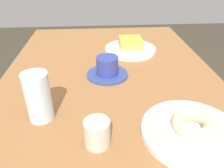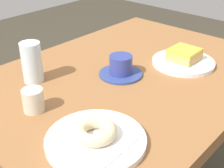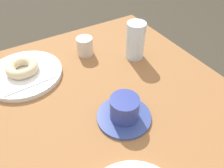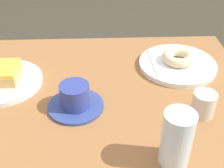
{
  "view_description": "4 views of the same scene",
  "coord_description": "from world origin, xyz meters",
  "px_view_note": "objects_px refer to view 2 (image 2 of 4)",
  "views": [
    {
      "loc": [
        0.7,
        -0.04,
        1.08
      ],
      "look_at": [
        0.16,
        -0.0,
        0.75
      ],
      "focal_mm": 35.37,
      "sensor_mm": 36.0,
      "label": 1
    },
    {
      "loc": [
        0.73,
        0.58,
        1.18
      ],
      "look_at": [
        0.13,
        0.04,
        0.73
      ],
      "focal_mm": 50.05,
      "sensor_mm": 36.0,
      "label": 2
    },
    {
      "loc": [
        -0.27,
        0.2,
        1.17
      ],
      "look_at": [
        0.13,
        -0.03,
        0.74
      ],
      "focal_mm": 35.2,
      "sensor_mm": 36.0,
      "label": 3
    },
    {
      "loc": [
        0.1,
        -0.59,
        1.2
      ],
      "look_at": [
        0.12,
        0.03,
        0.75
      ],
      "focal_mm": 47.2,
      "sensor_mm": 36.0,
      "label": 4
    }
  ],
  "objects_px": {
    "plate_glazed_square": "(183,62)",
    "donut_glazed_square": "(184,54)",
    "coffee_cup": "(121,67)",
    "sugar_jar": "(33,100)",
    "water_glass": "(32,62)",
    "plate_sugar_ring": "(96,140)",
    "donut_sugar_ring": "(95,131)"
  },
  "relations": [
    {
      "from": "donut_glazed_square",
      "to": "sugar_jar",
      "type": "xyz_separation_m",
      "value": [
        0.52,
        -0.15,
        -0.01
      ]
    },
    {
      "from": "donut_glazed_square",
      "to": "coffee_cup",
      "type": "relative_size",
      "value": 0.67
    },
    {
      "from": "plate_glazed_square",
      "to": "water_glass",
      "type": "bearing_deg",
      "value": -34.49
    },
    {
      "from": "coffee_cup",
      "to": "donut_sugar_ring",
      "type": "bearing_deg",
      "value": 30.85
    },
    {
      "from": "plate_sugar_ring",
      "to": "coffee_cup",
      "type": "distance_m",
      "value": 0.35
    },
    {
      "from": "plate_glazed_square",
      "to": "plate_sugar_ring",
      "type": "distance_m",
      "value": 0.52
    },
    {
      "from": "plate_sugar_ring",
      "to": "water_glass",
      "type": "relative_size",
      "value": 1.84
    },
    {
      "from": "plate_glazed_square",
      "to": "donut_glazed_square",
      "type": "distance_m",
      "value": 0.03
    },
    {
      "from": "coffee_cup",
      "to": "donut_glazed_square",
      "type": "bearing_deg",
      "value": 152.38
    },
    {
      "from": "coffee_cup",
      "to": "plate_sugar_ring",
      "type": "bearing_deg",
      "value": 30.85
    },
    {
      "from": "donut_glazed_square",
      "to": "coffee_cup",
      "type": "distance_m",
      "value": 0.24
    },
    {
      "from": "donut_glazed_square",
      "to": "sugar_jar",
      "type": "bearing_deg",
      "value": -15.86
    },
    {
      "from": "plate_glazed_square",
      "to": "sugar_jar",
      "type": "bearing_deg",
      "value": -15.86
    },
    {
      "from": "coffee_cup",
      "to": "sugar_jar",
      "type": "relative_size",
      "value": 2.25
    },
    {
      "from": "plate_glazed_square",
      "to": "water_glass",
      "type": "distance_m",
      "value": 0.52
    },
    {
      "from": "plate_sugar_ring",
      "to": "sugar_jar",
      "type": "distance_m",
      "value": 0.22
    },
    {
      "from": "water_glass",
      "to": "coffee_cup",
      "type": "height_order",
      "value": "water_glass"
    },
    {
      "from": "plate_sugar_ring",
      "to": "water_glass",
      "type": "height_order",
      "value": "water_glass"
    },
    {
      "from": "donut_glazed_square",
      "to": "donut_sugar_ring",
      "type": "distance_m",
      "value": 0.52
    },
    {
      "from": "coffee_cup",
      "to": "water_glass",
      "type": "bearing_deg",
      "value": -40.34
    },
    {
      "from": "plate_sugar_ring",
      "to": "donut_sugar_ring",
      "type": "height_order",
      "value": "donut_sugar_ring"
    },
    {
      "from": "water_glass",
      "to": "coffee_cup",
      "type": "bearing_deg",
      "value": 139.66
    },
    {
      "from": "plate_glazed_square",
      "to": "donut_glazed_square",
      "type": "relative_size",
      "value": 2.29
    },
    {
      "from": "donut_glazed_square",
      "to": "sugar_jar",
      "type": "height_order",
      "value": "sugar_jar"
    },
    {
      "from": "sugar_jar",
      "to": "water_glass",
      "type": "bearing_deg",
      "value": -125.71
    },
    {
      "from": "water_glass",
      "to": "sugar_jar",
      "type": "xyz_separation_m",
      "value": [
        0.1,
        0.14,
        -0.03
      ]
    },
    {
      "from": "plate_glazed_square",
      "to": "coffee_cup",
      "type": "relative_size",
      "value": 1.52
    },
    {
      "from": "donut_glazed_square",
      "to": "water_glass",
      "type": "relative_size",
      "value": 0.74
    },
    {
      "from": "water_glass",
      "to": "sugar_jar",
      "type": "bearing_deg",
      "value": 54.29
    },
    {
      "from": "donut_sugar_ring",
      "to": "sugar_jar",
      "type": "relative_size",
      "value": 1.57
    },
    {
      "from": "plate_glazed_square",
      "to": "coffee_cup",
      "type": "bearing_deg",
      "value": -27.62
    },
    {
      "from": "donut_glazed_square",
      "to": "coffee_cup",
      "type": "height_order",
      "value": "coffee_cup"
    }
  ]
}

